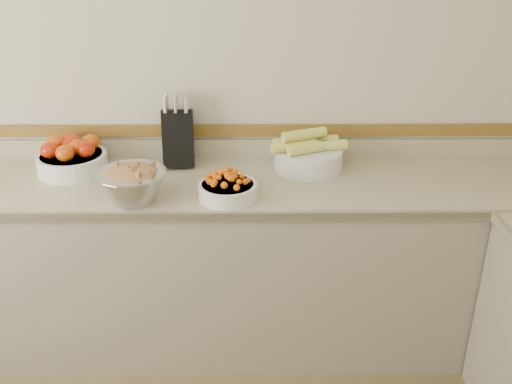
{
  "coord_description": "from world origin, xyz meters",
  "views": [
    {
      "loc": [
        0.33,
        -0.79,
        2.0
      ],
      "look_at": [
        0.35,
        1.35,
        1.0
      ],
      "focal_mm": 40.0,
      "sensor_mm": 36.0,
      "label": 1
    }
  ],
  "objects_px": {
    "cherry_tomato_bowl": "(227,188)",
    "corn_bowl": "(308,154)",
    "rhubarb_bowl": "(132,183)",
    "knife_block": "(178,136)",
    "tomato_bowl": "(72,157)"
  },
  "relations": [
    {
      "from": "cherry_tomato_bowl",
      "to": "corn_bowl",
      "type": "xyz_separation_m",
      "value": [
        0.39,
        0.34,
        0.02
      ]
    },
    {
      "from": "corn_bowl",
      "to": "rhubarb_bowl",
      "type": "height_order",
      "value": "corn_bowl"
    },
    {
      "from": "corn_bowl",
      "to": "knife_block",
      "type": "bearing_deg",
      "value": 175.05
    },
    {
      "from": "cherry_tomato_bowl",
      "to": "corn_bowl",
      "type": "height_order",
      "value": "corn_bowl"
    },
    {
      "from": "knife_block",
      "to": "cherry_tomato_bowl",
      "type": "bearing_deg",
      "value": -56.77
    },
    {
      "from": "knife_block",
      "to": "corn_bowl",
      "type": "distance_m",
      "value": 0.65
    },
    {
      "from": "tomato_bowl",
      "to": "corn_bowl",
      "type": "xyz_separation_m",
      "value": [
        1.16,
        0.03,
        -0.0
      ]
    },
    {
      "from": "knife_block",
      "to": "tomato_bowl",
      "type": "height_order",
      "value": "knife_block"
    },
    {
      "from": "cherry_tomato_bowl",
      "to": "rhubarb_bowl",
      "type": "relative_size",
      "value": 0.87
    },
    {
      "from": "rhubarb_bowl",
      "to": "cherry_tomato_bowl",
      "type": "bearing_deg",
      "value": 4.79
    },
    {
      "from": "knife_block",
      "to": "corn_bowl",
      "type": "height_order",
      "value": "knife_block"
    },
    {
      "from": "corn_bowl",
      "to": "tomato_bowl",
      "type": "bearing_deg",
      "value": -178.62
    },
    {
      "from": "tomato_bowl",
      "to": "cherry_tomato_bowl",
      "type": "xyz_separation_m",
      "value": [
        0.77,
        -0.31,
        -0.03
      ]
    },
    {
      "from": "knife_block",
      "to": "tomato_bowl",
      "type": "xyz_separation_m",
      "value": [
        -0.51,
        -0.08,
        -0.07
      ]
    },
    {
      "from": "tomato_bowl",
      "to": "knife_block",
      "type": "bearing_deg",
      "value": 9.24
    }
  ]
}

